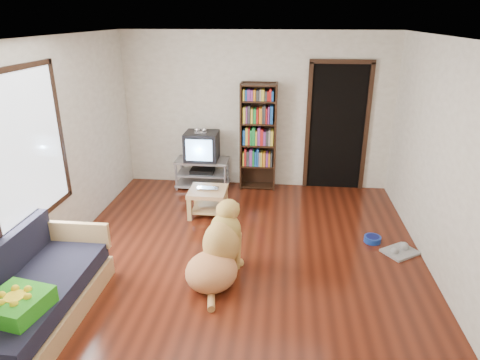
# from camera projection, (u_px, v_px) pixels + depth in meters

# --- Properties ---
(ground) EXTENTS (5.00, 5.00, 0.00)m
(ground) POSITION_uv_depth(u_px,v_px,m) (241.00, 257.00, 5.33)
(ground) COLOR #511C0D
(ground) RESTS_ON ground
(ceiling) EXTENTS (5.00, 5.00, 0.00)m
(ceiling) POSITION_uv_depth(u_px,v_px,m) (241.00, 37.00, 4.39)
(ceiling) COLOR white
(ceiling) RESTS_ON ground
(wall_back) EXTENTS (4.50, 0.00, 4.50)m
(wall_back) POSITION_uv_depth(u_px,v_px,m) (256.00, 111.00, 7.18)
(wall_back) COLOR silver
(wall_back) RESTS_ON ground
(wall_front) EXTENTS (4.50, 0.00, 4.50)m
(wall_front) POSITION_uv_depth(u_px,v_px,m) (197.00, 288.00, 2.54)
(wall_front) COLOR silver
(wall_front) RESTS_ON ground
(wall_left) EXTENTS (0.00, 5.00, 5.00)m
(wall_left) POSITION_uv_depth(u_px,v_px,m) (53.00, 151.00, 5.08)
(wall_left) COLOR silver
(wall_left) RESTS_ON ground
(wall_right) EXTENTS (0.00, 5.00, 5.00)m
(wall_right) POSITION_uv_depth(u_px,v_px,m) (447.00, 165.00, 4.64)
(wall_right) COLOR silver
(wall_right) RESTS_ON ground
(green_cushion) EXTENTS (0.55, 0.55, 0.16)m
(green_cushion) POSITION_uv_depth(u_px,v_px,m) (16.00, 304.00, 3.67)
(green_cushion) COLOR green
(green_cushion) RESTS_ON sofa
(laptop) EXTENTS (0.32, 0.21, 0.02)m
(laptop) POSITION_uv_depth(u_px,v_px,m) (207.00, 190.00, 6.29)
(laptop) COLOR #B9B9BD
(laptop) RESTS_ON coffee_table
(dog_bowl) EXTENTS (0.22, 0.22, 0.08)m
(dog_bowl) POSITION_uv_depth(u_px,v_px,m) (372.00, 239.00, 5.66)
(dog_bowl) COLOR navy
(dog_bowl) RESTS_ON ground
(grey_rag) EXTENTS (0.51, 0.49, 0.03)m
(grey_rag) POSITION_uv_depth(u_px,v_px,m) (400.00, 252.00, 5.41)
(grey_rag) COLOR gray
(grey_rag) RESTS_ON ground
(window) EXTENTS (0.03, 1.46, 1.70)m
(window) POSITION_uv_depth(u_px,v_px,m) (27.00, 147.00, 4.54)
(window) COLOR white
(window) RESTS_ON wall_left
(doorway) EXTENTS (1.03, 0.05, 2.19)m
(doorway) POSITION_uv_depth(u_px,v_px,m) (337.00, 124.00, 7.09)
(doorway) COLOR black
(doorway) RESTS_ON wall_back
(tv_stand) EXTENTS (0.90, 0.45, 0.50)m
(tv_stand) POSITION_uv_depth(u_px,v_px,m) (203.00, 172.00, 7.40)
(tv_stand) COLOR #99999E
(tv_stand) RESTS_ON ground
(crt_tv) EXTENTS (0.55, 0.52, 0.58)m
(crt_tv) POSITION_uv_depth(u_px,v_px,m) (202.00, 145.00, 7.25)
(crt_tv) COLOR black
(crt_tv) RESTS_ON tv_stand
(bookshelf) EXTENTS (0.60, 0.30, 1.80)m
(bookshelf) POSITION_uv_depth(u_px,v_px,m) (258.00, 131.00, 7.13)
(bookshelf) COLOR black
(bookshelf) RESTS_ON ground
(sofa) EXTENTS (0.80, 1.80, 0.80)m
(sofa) POSITION_uv_depth(u_px,v_px,m) (34.00, 297.00, 4.14)
(sofa) COLOR tan
(sofa) RESTS_ON ground
(coffee_table) EXTENTS (0.55, 0.55, 0.40)m
(coffee_table) POSITION_uv_depth(u_px,v_px,m) (208.00, 197.00, 6.37)
(coffee_table) COLOR tan
(coffee_table) RESTS_ON ground
(dog) EXTENTS (0.75, 1.11, 0.91)m
(dog) POSITION_uv_depth(u_px,v_px,m) (218.00, 252.00, 4.78)
(dog) COLOR tan
(dog) RESTS_ON ground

